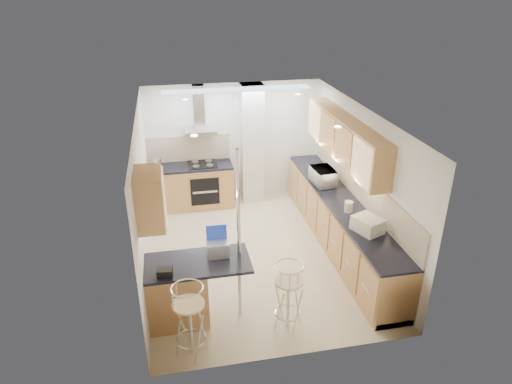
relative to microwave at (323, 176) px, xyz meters
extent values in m
plane|color=#D0B28B|center=(-1.39, -0.69, -1.07)|extent=(4.80, 4.80, 0.00)
cube|color=white|center=(-1.39, 1.71, 0.18)|extent=(3.60, 0.04, 2.50)
cube|color=white|center=(-1.39, -3.09, 0.18)|extent=(3.60, 0.04, 2.50)
cube|color=white|center=(-3.19, -0.69, 0.18)|extent=(0.04, 4.80, 2.50)
cube|color=white|center=(0.41, -0.69, 0.18)|extent=(0.04, 4.80, 2.50)
cube|color=white|center=(-1.39, -0.69, 1.43)|extent=(3.60, 4.80, 0.02)
cube|color=tan|center=(0.24, -0.29, 0.81)|extent=(0.34, 3.00, 0.72)
cube|color=tan|center=(-3.02, -2.04, 0.81)|extent=(0.34, 0.62, 0.72)
cube|color=beige|center=(0.39, -0.69, 0.11)|extent=(0.03, 4.40, 0.56)
cube|color=beige|center=(-2.34, 1.69, 0.11)|extent=(1.70, 0.03, 0.56)
cube|color=silver|center=(-1.04, 1.51, 0.18)|extent=(0.45, 0.40, 2.50)
cube|color=silver|center=(-2.09, 1.46, 0.55)|extent=(0.62, 0.48, 0.08)
cube|color=silver|center=(-2.09, 1.60, 0.99)|extent=(0.22, 0.20, 0.88)
cylinder|color=silver|center=(-1.92, -2.14, 0.18)|extent=(0.05, 0.05, 2.50)
cube|color=black|center=(-2.09, 1.10, -0.62)|extent=(0.58, 0.02, 0.58)
cube|color=black|center=(-2.09, 1.41, -0.15)|extent=(0.58, 0.50, 0.02)
cube|color=tan|center=(-1.39, 1.11, 1.41)|extent=(2.80, 0.35, 0.02)
cube|color=tan|center=(0.11, -0.69, -0.63)|extent=(0.60, 4.40, 0.88)
cube|color=black|center=(0.11, -0.69, -0.17)|extent=(0.63, 4.40, 0.04)
cube|color=tan|center=(-2.34, 1.41, -0.63)|extent=(1.70, 0.60, 0.88)
cube|color=black|center=(-2.34, 1.41, -0.17)|extent=(1.70, 0.63, 0.04)
cube|color=tan|center=(-2.52, -2.14, -0.62)|extent=(1.35, 0.62, 0.90)
cube|color=black|center=(-2.52, -2.14, -0.15)|extent=(1.47, 0.72, 0.04)
imported|color=white|center=(0.00, 0.00, 0.00)|extent=(0.41, 0.57, 0.30)
cube|color=#AAACB2|center=(-2.20, -2.03, -0.03)|extent=(0.30, 0.22, 0.20)
cube|color=black|center=(-2.92, -2.38, -0.08)|extent=(0.21, 0.16, 0.11)
cylinder|color=beige|center=(0.19, 0.47, -0.07)|extent=(0.16, 0.16, 0.16)
cylinder|color=beige|center=(0.20, 0.04, -0.07)|extent=(0.15, 0.15, 0.15)
cylinder|color=beige|center=(0.05, -1.14, -0.06)|extent=(0.18, 0.18, 0.18)
cylinder|color=white|center=(0.26, -1.90, -0.08)|extent=(0.11, 0.11, 0.14)
cube|color=beige|center=(0.09, -1.79, -0.04)|extent=(0.47, 0.52, 0.22)
cylinder|color=silver|center=(-3.00, 1.32, -0.04)|extent=(0.16, 0.16, 0.23)
camera|label=1|loc=(-2.73, -7.30, 3.30)|focal=32.00mm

